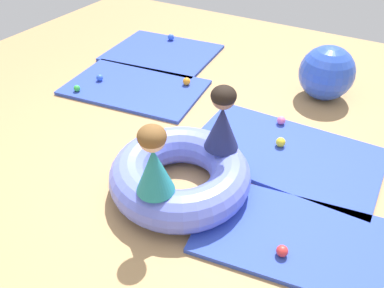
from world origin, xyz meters
TOP-DOWN VIEW (x-y plane):
  - ground_plane at (0.00, 0.00)m, footprint 8.00×8.00m
  - gym_mat_near_left at (1.22, -0.14)m, footprint 1.97×1.10m
  - gym_mat_near_right at (-1.64, 2.05)m, footprint 1.51×1.27m
  - gym_mat_far_right at (0.59, 0.74)m, footprint 1.70×1.04m
  - gym_mat_center_rear at (-1.37, 1.06)m, footprint 1.69×1.17m
  - inflatable_cushion at (-0.00, -0.15)m, footprint 1.15×1.15m
  - child_in_teal at (0.03, -0.53)m, footprint 0.39×0.39m
  - child_in_navy at (0.20, 0.17)m, footprint 0.40×0.40m
  - play_ball_blue at (-1.81, 0.95)m, footprint 0.08×0.08m
  - play_ball_red at (0.97, -0.39)m, footprint 0.08×0.08m
  - play_ball_orange at (-0.85, 1.39)m, footprint 0.09×0.09m
  - play_ball_green at (-1.87, 0.62)m, footprint 0.08×0.08m
  - play_ball_pink at (0.40, 1.15)m, footprint 0.09×0.09m
  - play_ball_yellow at (0.53, 0.79)m, footprint 0.09×0.09m
  - play_ball_blue_second at (-1.75, 2.45)m, footprint 0.09×0.09m
  - exercise_ball_large at (0.60, 1.98)m, footprint 0.61×0.61m

SIDE VIEW (x-z plane):
  - ground_plane at x=0.00m, z-range 0.00..0.00m
  - gym_mat_near_left at x=1.22m, z-range 0.00..0.04m
  - gym_mat_near_right at x=-1.64m, z-range 0.00..0.04m
  - gym_mat_far_right at x=0.59m, z-range 0.00..0.04m
  - gym_mat_center_rear at x=-1.37m, z-range 0.00..0.04m
  - play_ball_green at x=-1.87m, z-range 0.04..0.12m
  - play_ball_blue at x=-1.81m, z-range 0.04..0.12m
  - play_ball_red at x=0.97m, z-range 0.04..0.12m
  - play_ball_pink at x=0.40m, z-range 0.04..0.13m
  - play_ball_yellow at x=0.53m, z-range 0.04..0.13m
  - play_ball_orange at x=-0.85m, z-range 0.04..0.13m
  - play_ball_blue_second at x=-1.75m, z-range 0.04..0.13m
  - inflatable_cushion at x=0.00m, z-range 0.00..0.33m
  - exercise_ball_large at x=0.60m, z-range 0.00..0.61m
  - child_in_teal at x=0.03m, z-range 0.32..0.86m
  - child_in_navy at x=0.20m, z-range 0.32..0.87m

